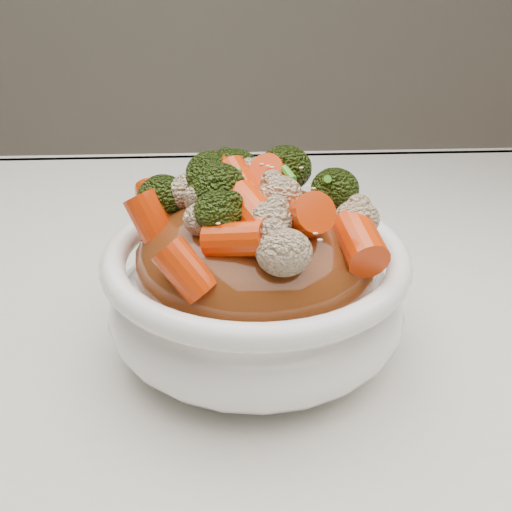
{
  "coord_description": "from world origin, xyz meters",
  "views": [
    {
      "loc": [
        -0.02,
        -0.38,
        1.01
      ],
      "look_at": [
        -0.0,
        -0.03,
        0.82
      ],
      "focal_mm": 42.0,
      "sensor_mm": 36.0,
      "label": 1
    }
  ],
  "objects": [
    {
      "name": "carrots",
      "position": [
        -0.0,
        -0.03,
        0.88
      ],
      "size": [
        0.18,
        0.18,
        0.05
      ],
      "primitive_type": null,
      "rotation": [
        0.0,
        0.0,
        -0.1
      ],
      "color": "red",
      "rests_on": "sauce_base"
    },
    {
      "name": "sauce_base",
      "position": [
        -0.0,
        -0.03,
        0.82
      ],
      "size": [
        0.18,
        0.18,
        0.09
      ],
      "primitive_type": "ellipsoid",
      "rotation": [
        0.0,
        0.0,
        -0.1
      ],
      "color": "#622C10",
      "rests_on": "bowl"
    },
    {
      "name": "scallions",
      "position": [
        -0.0,
        -0.03,
        0.88
      ],
      "size": [
        0.13,
        0.13,
        0.02
      ],
      "primitive_type": null,
      "rotation": [
        0.0,
        0.0,
        -0.1
      ],
      "color": "#398B20",
      "rests_on": "sauce_base"
    },
    {
      "name": "cauliflower",
      "position": [
        -0.0,
        -0.03,
        0.87
      ],
      "size": [
        0.18,
        0.18,
        0.03
      ],
      "primitive_type": null,
      "rotation": [
        0.0,
        0.0,
        -0.1
      ],
      "color": "tan",
      "rests_on": "sauce_base"
    },
    {
      "name": "bowl",
      "position": [
        -0.0,
        -0.03,
        0.79
      ],
      "size": [
        0.22,
        0.22,
        0.08
      ],
      "primitive_type": null,
      "rotation": [
        0.0,
        0.0,
        -0.1
      ],
      "color": "white",
      "rests_on": "tablecloth"
    },
    {
      "name": "sesame_seeds",
      "position": [
        -0.0,
        -0.03,
        0.88
      ],
      "size": [
        0.16,
        0.16,
        0.01
      ],
      "primitive_type": null,
      "rotation": [
        0.0,
        0.0,
        -0.1
      ],
      "color": "beige",
      "rests_on": "sauce_base"
    },
    {
      "name": "tablecloth",
      "position": [
        0.0,
        0.0,
        0.73
      ],
      "size": [
        1.2,
        0.8,
        0.04
      ],
      "primitive_type": "cube",
      "color": "silver",
      "rests_on": "dining_table"
    },
    {
      "name": "broccoli",
      "position": [
        -0.0,
        -0.03,
        0.88
      ],
      "size": [
        0.18,
        0.18,
        0.04
      ],
      "primitive_type": null,
      "rotation": [
        0.0,
        0.0,
        -0.1
      ],
      "color": "black",
      "rests_on": "sauce_base"
    }
  ]
}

